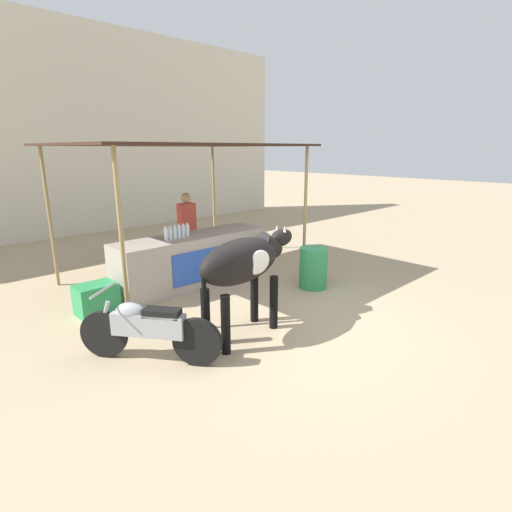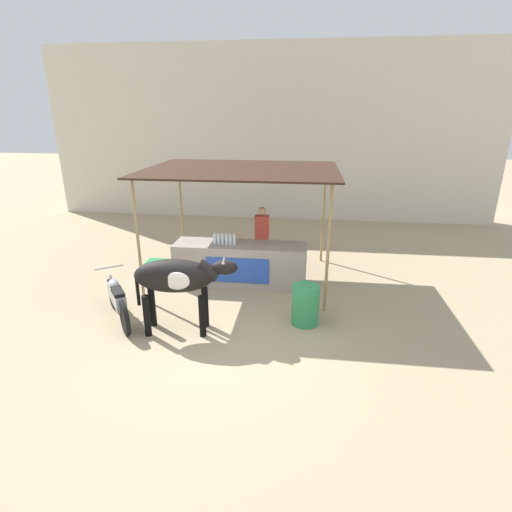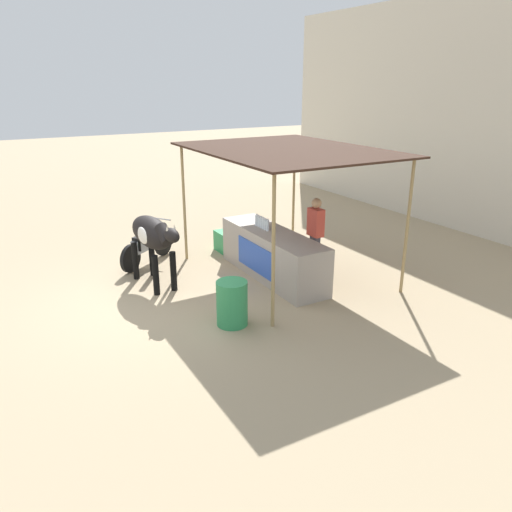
{
  "view_description": "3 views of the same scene",
  "coord_description": "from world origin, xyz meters",
  "views": [
    {
      "loc": [
        -4.15,
        -3.85,
        2.52
      ],
      "look_at": [
        0.16,
        0.65,
        0.83
      ],
      "focal_mm": 28.0,
      "sensor_mm": 36.0,
      "label": 1
    },
    {
      "loc": [
        1.43,
        -6.22,
        3.77
      ],
      "look_at": [
        0.47,
        1.36,
        1.0
      ],
      "focal_mm": 28.0,
      "sensor_mm": 36.0,
      "label": 2
    },
    {
      "loc": [
        8.2,
        -2.8,
        3.85
      ],
      "look_at": [
        0.46,
        1.55,
        0.7
      ],
      "focal_mm": 35.0,
      "sensor_mm": 36.0,
      "label": 3
    }
  ],
  "objects": [
    {
      "name": "water_bottle_row",
      "position": [
        -0.35,
        2.15,
        1.07
      ],
      "size": [
        0.52,
        0.07,
        0.25
      ],
      "color": "silver",
      "rests_on": "stall_counter"
    },
    {
      "name": "ground_plane",
      "position": [
        0.0,
        0.0,
        0.0
      ],
      "size": [
        60.0,
        60.0,
        0.0
      ],
      "primitive_type": "plane",
      "color": "tan"
    },
    {
      "name": "water_barrel",
      "position": [
        1.5,
        0.51,
        0.38
      ],
      "size": [
        0.52,
        0.52,
        0.76
      ],
      "primitive_type": "cylinder",
      "color": "#2D8C51",
      "rests_on": "ground"
    },
    {
      "name": "motorcycle_parked",
      "position": [
        -2.05,
        0.23,
        0.43
      ],
      "size": [
        1.13,
        1.5,
        0.9
      ],
      "color": "black",
      "rests_on": "ground"
    },
    {
      "name": "stall_counter",
      "position": [
        0.0,
        2.2,
        0.48
      ],
      "size": [
        3.0,
        0.82,
        0.96
      ],
      "color": "#9E9389",
      "rests_on": "ground"
    },
    {
      "name": "building_wall_far",
      "position": [
        0.0,
        8.54,
        2.99
      ],
      "size": [
        16.0,
        0.5,
        5.98
      ],
      "primitive_type": "cube",
      "color": "beige",
      "rests_on": "ground"
    },
    {
      "name": "cooler_box",
      "position": [
        -1.91,
        2.1,
        0.24
      ],
      "size": [
        0.6,
        0.44,
        0.48
      ],
      "primitive_type": "cube",
      "color": "#268C4C",
      "rests_on": "ground"
    },
    {
      "name": "stall_awning",
      "position": [
        0.0,
        2.5,
        2.49
      ],
      "size": [
        4.2,
        3.2,
        2.6
      ],
      "color": "#382319",
      "rests_on": "ground"
    },
    {
      "name": "cow",
      "position": [
        -0.73,
        -0.06,
        1.03
      ],
      "size": [
        1.84,
        0.66,
        1.44
      ],
      "color": "black",
      "rests_on": "ground"
    },
    {
      "name": "vendor_behind_counter",
      "position": [
        0.41,
        2.95,
        0.85
      ],
      "size": [
        0.34,
        0.22,
        1.65
      ],
      "color": "#383842",
      "rests_on": "ground"
    }
  ]
}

